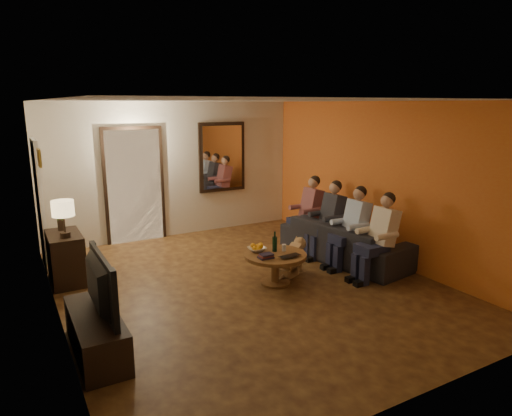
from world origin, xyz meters
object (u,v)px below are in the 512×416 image
dresser (66,258)px  tv_stand (96,334)px  coffee_table (275,268)px  dog (292,257)px  laptop (292,257)px  table_lamp (64,219)px  sofa (345,241)px  person_d (309,215)px  person_b (353,230)px  tv (92,286)px  wine_bottle (275,241)px  person_a (380,240)px  bowl (257,249)px  person_c (329,222)px

dresser → tv_stand: bearing=-90.0°
tv_stand → dresser: bearing=90.0°
dresser → coffee_table: 3.05m
dog → laptop: dog is taller
table_lamp → tv_stand: size_ratio=0.41×
sofa → laptop: 1.57m
person_d → coffee_table: bearing=-140.2°
person_b → dog: size_ratio=2.14×
person_b → dresser: bearing=159.3°
dresser → laptop: 3.29m
laptop → tv_stand: bearing=-176.4°
sofa → tv: bearing=94.7°
tv_stand → laptop: size_ratio=3.98×
dresser → wine_bottle: bearing=-28.3°
dresser → tv_stand: dresser is taller
person_a → coffee_table: (-1.45, 0.60, -0.38)m
tv → sofa: size_ratio=0.49×
table_lamp → bowl: size_ratio=2.08×
table_lamp → person_b: 4.31m
wine_bottle → dresser: bearing=151.7°
table_lamp → coffee_table: size_ratio=0.60×
person_d → wine_bottle: 1.78m
laptop → dresser: bearing=140.9°
wine_bottle → laptop: size_ratio=0.94×
coffee_table → table_lamp: bearing=153.3°
person_d → coffee_table: (-1.45, -1.20, -0.38)m
tv_stand → sofa: 4.30m
person_a → sofa: bearing=83.7°
coffee_table → person_b: bearing=0.2°
person_c → person_d: same height
sofa → bowl: 1.74m
dresser → person_c: (4.08, -0.94, 0.23)m
sofa → person_a: (-0.10, -0.90, 0.27)m
person_d → tv_stand: bearing=-154.8°
table_lamp → tv: bearing=-90.0°
person_b → sofa: bearing=71.6°
person_d → coffee_table: person_d is taller
wine_bottle → bowl: bearing=152.4°
tv_stand → laptop: 2.78m
person_c → person_d: size_ratio=1.00×
table_lamp → bowl: table_lamp is taller
person_c → laptop: bearing=-146.7°
dresser → tv_stand: size_ratio=0.63×
tv_stand → dog: (3.03, 0.88, 0.06)m
tv → wine_bottle: tv is taller
table_lamp → dog: table_lamp is taller
person_b → person_a: bearing=-90.0°
person_b → tv: bearing=-170.1°
person_b → laptop: (-1.35, -0.28, -0.14)m
dresser → wine_bottle: 3.05m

